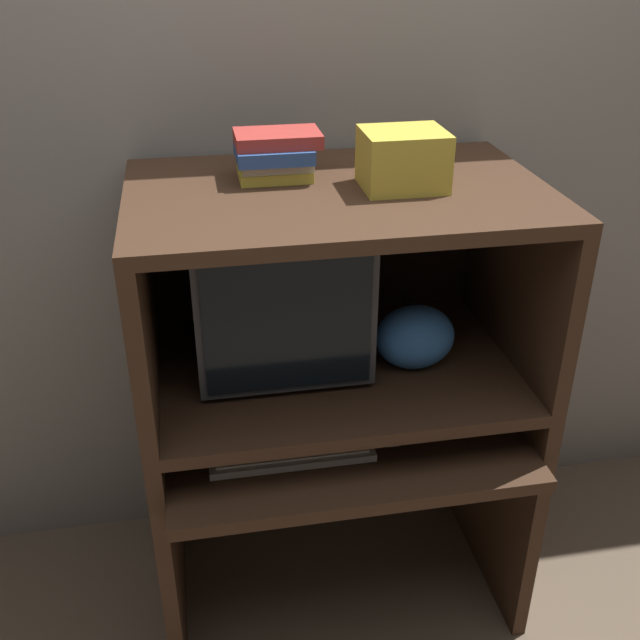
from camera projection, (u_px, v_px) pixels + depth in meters
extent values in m
cube|color=gray|center=(311.00, 148.00, 2.18)|extent=(6.00, 0.06, 2.60)
cube|color=#382316|center=(170.00, 515.00, 2.22)|extent=(0.04, 0.68, 0.66)
cube|color=#382316|center=(488.00, 476.00, 2.37)|extent=(0.04, 0.68, 0.66)
cube|color=#382316|center=(348.00, 449.00, 2.00)|extent=(0.96, 0.48, 0.04)
cube|color=#382316|center=(156.00, 404.00, 2.03)|extent=(0.04, 0.68, 0.14)
cube|color=#382316|center=(503.00, 368.00, 2.18)|extent=(0.04, 0.68, 0.14)
cube|color=#382316|center=(336.00, 369.00, 2.08)|extent=(0.96, 0.68, 0.04)
cube|color=#382316|center=(142.00, 297.00, 1.87)|extent=(0.04, 0.68, 0.51)
cube|color=#382316|center=(517.00, 267.00, 2.03)|extent=(0.04, 0.68, 0.51)
cube|color=#382316|center=(338.00, 195.00, 1.84)|extent=(0.96, 0.68, 0.04)
cube|color=black|center=(315.00, 235.00, 2.23)|extent=(0.96, 0.01, 0.51)
cylinder|color=#333338|center=(279.00, 352.00, 2.11)|extent=(0.24, 0.24, 0.02)
cube|color=#333338|center=(277.00, 287.00, 2.01)|extent=(0.45, 0.43, 0.39)
cube|color=black|center=(288.00, 326.00, 1.82)|extent=(0.41, 0.01, 0.35)
cube|color=beige|center=(291.00, 451.00, 1.94)|extent=(0.43, 0.14, 0.02)
cube|color=silver|center=(291.00, 447.00, 1.94)|extent=(0.39, 0.11, 0.01)
ellipsoid|color=#28282B|center=(392.00, 440.00, 1.97)|extent=(0.07, 0.05, 0.03)
ellipsoid|color=#336BB7|center=(415.00, 337.00, 2.02)|extent=(0.22, 0.16, 0.18)
cube|color=gold|center=(274.00, 173.00, 1.89)|extent=(0.18, 0.13, 0.03)
cube|color=beige|center=(276.00, 163.00, 1.88)|extent=(0.18, 0.13, 0.02)
cube|color=navy|center=(274.00, 153.00, 1.86)|extent=(0.19, 0.16, 0.03)
cube|color=maroon|center=(277.00, 138.00, 1.85)|extent=(0.21, 0.14, 0.03)
cube|color=gold|center=(403.00, 159.00, 1.80)|extent=(0.20, 0.17, 0.14)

